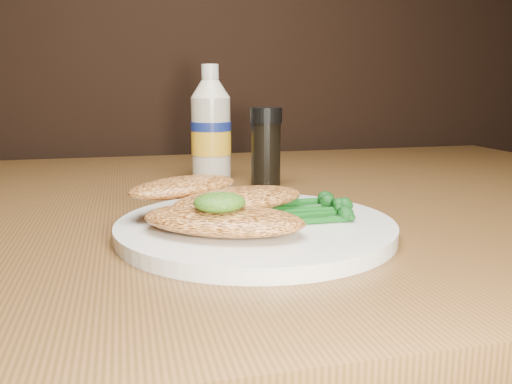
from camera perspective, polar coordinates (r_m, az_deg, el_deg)
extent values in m
cylinder|color=white|center=(0.49, -0.04, -3.82)|extent=(0.25, 0.25, 0.01)
ellipsoid|color=#DE8D46|center=(0.45, -3.52, -2.97)|extent=(0.16, 0.13, 0.02)
ellipsoid|color=#DE8D46|center=(0.49, -1.68, -0.77)|extent=(0.14, 0.10, 0.02)
ellipsoid|color=#DE8D46|center=(0.51, -7.67, 0.56)|extent=(0.13, 0.11, 0.02)
ellipsoid|color=#0C3307|center=(0.44, -3.90, -1.11)|extent=(0.05, 0.04, 0.02)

